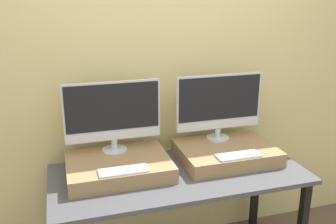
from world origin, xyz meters
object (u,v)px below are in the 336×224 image
at_px(monitor_left, 113,114).
at_px(keyboard_left, 123,171).
at_px(monitor_right, 219,104).
at_px(keyboard_right, 238,155).

height_order(monitor_left, keyboard_left, monitor_left).
relative_size(keyboard_left, monitor_right, 0.46).
relative_size(monitor_left, monitor_right, 1.00).
relative_size(monitor_right, keyboard_right, 2.15).
bearing_deg(keyboard_right, keyboard_left, 180.00).
bearing_deg(monitor_left, monitor_right, 0.00).
height_order(monitor_left, keyboard_right, monitor_left).
relative_size(monitor_left, keyboard_left, 2.15).
bearing_deg(monitor_right, keyboard_left, -156.42).
xyz_separation_m(monitor_right, keyboard_right, (-0.00, -0.33, -0.26)).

